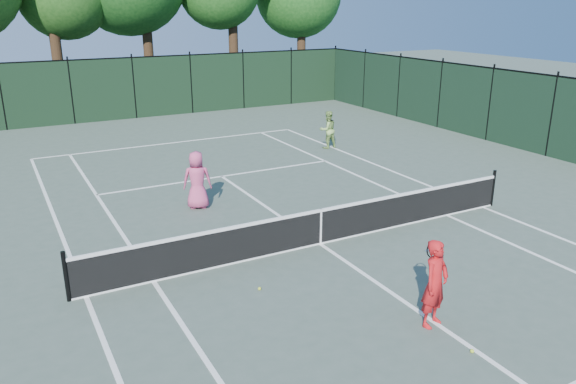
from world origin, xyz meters
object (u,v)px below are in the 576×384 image
loose_ball_midcourt (260,289)px  player_green (328,130)px  player_pink (197,180)px  coach (435,283)px  loose_ball_near_cart (472,351)px

loose_ball_midcourt → player_green: bearing=51.3°
player_green → loose_ball_midcourt: (-7.57, -9.45, -0.72)m
player_pink → loose_ball_midcourt: size_ratio=24.43×
coach → loose_ball_midcourt: coach is taller
player_pink → loose_ball_midcourt: player_pink is taller
coach → player_green: size_ratio=1.10×
coach → player_pink: bearing=84.4°
player_green → loose_ball_near_cart: 14.18m
player_pink → player_green: (7.00, 4.20, -0.08)m
player_pink → player_green: player_pink is taller
coach → loose_ball_midcourt: 3.55m
player_green → loose_ball_midcourt: 12.13m
loose_ball_near_cart → player_green: bearing=67.7°
coach → player_green: bearing=48.7°
loose_ball_midcourt → loose_ball_near_cart: bearing=-58.9°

